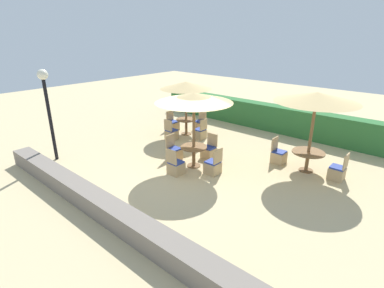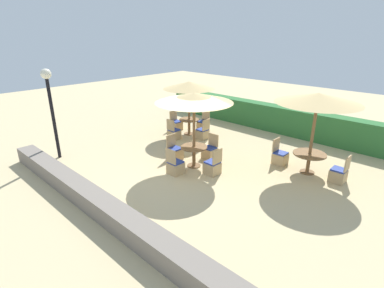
# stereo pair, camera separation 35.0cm
# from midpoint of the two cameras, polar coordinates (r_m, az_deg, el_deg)

# --- Properties ---
(ground_plane) EXTENTS (40.00, 40.00, 0.00)m
(ground_plane) POSITION_cam_midpoint_polar(r_m,az_deg,el_deg) (10.21, -1.34, -5.60)
(ground_plane) COLOR #C6B284
(hedge_row) EXTENTS (13.00, 0.70, 1.23)m
(hedge_row) POSITION_cam_midpoint_polar(r_m,az_deg,el_deg) (14.96, 16.28, 4.70)
(hedge_row) COLOR #2D6B33
(hedge_row) RESTS_ON ground_plane
(stone_border) EXTENTS (10.00, 0.56, 0.53)m
(stone_border) POSITION_cam_midpoint_polar(r_m,az_deg,el_deg) (8.44, -16.75, -10.60)
(stone_border) COLOR slate
(stone_border) RESTS_ON ground_plane
(lamp_post) EXTENTS (0.36, 0.36, 3.32)m
(lamp_post) POSITION_cam_midpoint_polar(r_m,az_deg,el_deg) (11.84, -24.71, 8.25)
(lamp_post) COLOR black
(lamp_post) RESTS_ON ground_plane
(parasol_back_left) EXTENTS (2.31, 2.31, 2.45)m
(parasol_back_left) POSITION_cam_midpoint_polar(r_m,az_deg,el_deg) (13.51, 0.18, 11.09)
(parasol_back_left) COLOR brown
(parasol_back_left) RESTS_ON ground_plane
(round_table_back_left) EXTENTS (0.92, 0.92, 0.73)m
(round_table_back_left) POSITION_cam_midpoint_polar(r_m,az_deg,el_deg) (13.90, 0.17, 4.03)
(round_table_back_left) COLOR brown
(round_table_back_left) RESTS_ON ground_plane
(patio_chair_back_left_south) EXTENTS (0.46, 0.46, 0.93)m
(patio_chair_back_left_south) POSITION_cam_midpoint_polar(r_m,az_deg,el_deg) (13.34, -2.72, 2.02)
(patio_chair_back_left_south) COLOR tan
(patio_chair_back_left_south) RESTS_ON ground_plane
(patio_chair_back_left_east) EXTENTS (0.46, 0.46, 0.93)m
(patio_chair_back_left_east) POSITION_cam_midpoint_polar(r_m,az_deg,el_deg) (13.38, 2.78, 2.08)
(patio_chair_back_left_east) COLOR tan
(patio_chair_back_left_east) RESTS_ON ground_plane
(patio_chair_back_left_west) EXTENTS (0.46, 0.46, 0.93)m
(patio_chair_back_left_west) POSITION_cam_midpoint_polar(r_m,az_deg,el_deg) (14.62, -2.35, 3.71)
(patio_chair_back_left_west) COLOR tan
(patio_chair_back_left_west) RESTS_ON ground_plane
(patio_chair_back_left_north) EXTENTS (0.46, 0.46, 0.93)m
(patio_chair_back_left_north) POSITION_cam_midpoint_polar(r_m,az_deg,el_deg) (14.61, 2.83, 3.70)
(patio_chair_back_left_north) COLOR tan
(patio_chair_back_left_north) RESTS_ON ground_plane
(parasol_center) EXTENTS (2.62, 2.62, 2.64)m
(parasol_center) POSITION_cam_midpoint_polar(r_m,az_deg,el_deg) (9.97, 1.41, 8.76)
(parasol_center) COLOR brown
(parasol_center) RESTS_ON ground_plane
(round_table_center) EXTENTS (0.93, 0.93, 0.75)m
(round_table_center) POSITION_cam_midpoint_polar(r_m,az_deg,el_deg) (10.53, 1.32, -1.42)
(round_table_center) COLOR brown
(round_table_center) RESTS_ON ground_plane
(patio_chair_center_east) EXTENTS (0.46, 0.46, 0.93)m
(patio_chair_center_east) POSITION_cam_midpoint_polar(r_m,az_deg,el_deg) (10.10, 4.94, -4.34)
(patio_chair_center_east) COLOR tan
(patio_chair_center_east) RESTS_ON ground_plane
(patio_chair_center_west) EXTENTS (0.46, 0.46, 0.93)m
(patio_chair_center_west) POSITION_cam_midpoint_polar(r_m,az_deg,el_deg) (11.24, -2.40, -1.61)
(patio_chair_center_west) COLOR tan
(patio_chair_center_west) RESTS_ON ground_plane
(patio_chair_center_north) EXTENTS (0.46, 0.46, 0.93)m
(patio_chair_center_north) POSITION_cam_midpoint_polar(r_m,az_deg,el_deg) (11.33, 4.30, -1.47)
(patio_chair_center_north) COLOR tan
(patio_chair_center_north) RESTS_ON ground_plane
(patio_chair_center_south) EXTENTS (0.46, 0.46, 0.93)m
(patio_chair_center_south) POSITION_cam_midpoint_polar(r_m,az_deg,el_deg) (10.09, -2.22, -4.31)
(patio_chair_center_south) COLOR tan
(patio_chair_center_south) RESTS_ON ground_plane
(parasol_back_right) EXTENTS (2.65, 2.65, 2.73)m
(parasol_back_right) POSITION_cam_midpoint_polar(r_m,az_deg,el_deg) (10.28, 23.79, 7.93)
(parasol_back_right) COLOR brown
(parasol_back_right) RESTS_ON ground_plane
(round_table_back_right) EXTENTS (1.08, 1.08, 0.70)m
(round_table_back_right) POSITION_cam_midpoint_polar(r_m,az_deg,el_deg) (10.84, 22.29, -2.39)
(round_table_back_right) COLOR brown
(round_table_back_right) RESTS_ON ground_plane
(patio_chair_back_right_west) EXTENTS (0.46, 0.46, 0.93)m
(patio_chair_back_right_west) POSITION_cam_midpoint_polar(r_m,az_deg,el_deg) (11.33, 17.22, -2.38)
(patio_chair_back_right_west) COLOR tan
(patio_chair_back_right_west) RESTS_ON ground_plane
(patio_chair_back_right_east) EXTENTS (0.46, 0.46, 0.93)m
(patio_chair_back_right_east) POSITION_cam_midpoint_polar(r_m,az_deg,el_deg) (10.70, 27.01, -5.18)
(patio_chair_back_right_east) COLOR tan
(patio_chair_back_right_east) RESTS_ON ground_plane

